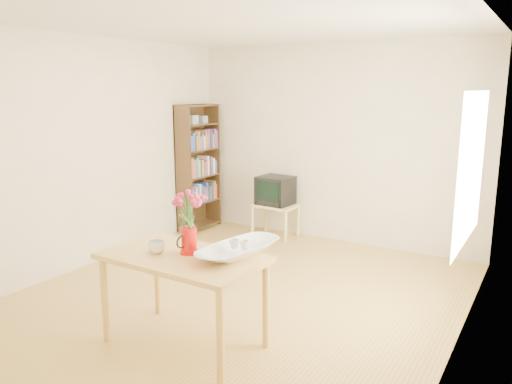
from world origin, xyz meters
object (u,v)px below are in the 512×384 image
Objects in this scene: table at (183,266)px; television at (276,190)px; bowl at (238,225)px; pitcher at (189,242)px; mug at (157,247)px.

television is at bearing 106.62° from table.
table is 2.73× the size of television.
bowl is 3.05m from television.
pitcher is 0.47× the size of television.
bowl reaches higher than television.
pitcher reaches higher than mug.
table is at bearing 161.87° from mug.
television is (-0.63, 3.08, -0.14)m from mug.
table is 2.48× the size of bowl.
table is 5.86× the size of pitcher.
mug is at bearing -159.98° from table.
table is 9.95× the size of mug.
pitcher is 3.08m from television.
bowl is at bearing 170.68° from mug.
bowl is at bearing -62.49° from television.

